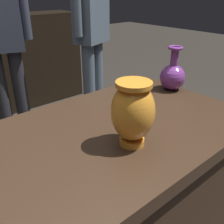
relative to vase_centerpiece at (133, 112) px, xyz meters
name	(u,v)px	position (x,y,z in m)	size (l,w,h in m)	color
display_plinth	(96,220)	(-0.06, 0.12, -0.51)	(1.20, 0.64, 0.80)	#382619
vase_centerpiece	(133,112)	(0.00, 0.00, 0.00)	(0.13, 0.13, 0.21)	orange
vase_tall_behind	(173,75)	(0.48, 0.22, -0.04)	(0.12, 0.12, 0.21)	#7A388E
shelf_vase_right	(0,5)	(0.46, 2.32, 0.17)	(0.15, 0.15, 0.14)	#477A38
visitor_center_back	(0,31)	(0.17, 1.60, 0.03)	(0.45, 0.27, 1.60)	#232328
visitor_near_right	(91,24)	(0.87, 1.37, 0.05)	(0.44, 0.29, 1.64)	slate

